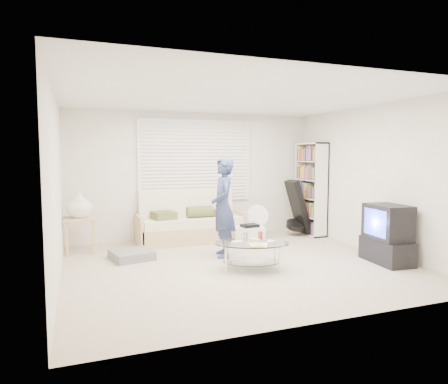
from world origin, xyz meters
name	(u,v)px	position (x,y,z in m)	size (l,w,h in m)	color
ground	(238,265)	(0.00, 0.00, 0.00)	(5.00, 5.00, 0.00)	#B4A28C
room_shell	(226,157)	(0.00, 0.48, 1.63)	(5.02, 4.52, 2.51)	white
window_blinds	(196,161)	(0.00, 2.20, 1.55)	(2.32, 0.08, 1.62)	silver
futon_sofa	(191,224)	(-0.21, 1.87, 0.33)	(2.03, 0.82, 0.99)	tan
grey_floor_pillow	(132,255)	(-1.46, 0.89, 0.07)	(0.60, 0.60, 0.14)	slate
side_table	(80,207)	(-2.22, 1.63, 0.78)	(0.53, 0.43, 1.05)	tan
bookshelf	(311,189)	(2.32, 1.66, 0.96)	(0.30, 0.81, 1.91)	white
guitar_case	(298,211)	(2.02, 1.65, 0.51)	(0.48, 0.42, 1.12)	black
floor_fan	(256,220)	(0.99, 1.47, 0.41)	(0.44, 0.29, 0.71)	white
storage_bin	(250,235)	(0.74, 1.21, 0.17)	(0.64, 0.55, 0.38)	white
tv_unit	(387,235)	(2.20, -0.70, 0.44)	(0.52, 0.87, 0.90)	black
coffee_table	(252,248)	(0.09, -0.32, 0.32)	(1.24, 1.01, 0.52)	silver
standing_person	(223,207)	(-0.03, 0.55, 0.81)	(0.59, 0.39, 1.62)	navy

